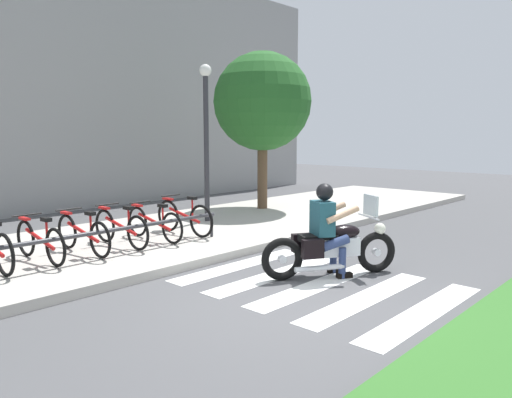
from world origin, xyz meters
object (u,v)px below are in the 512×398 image
Objects in this scene: motorcycle at (331,247)px; bicycle_1 at (40,241)px; bicycle_3 at (121,228)px; street_lamp at (206,128)px; rider at (327,223)px; bicycle_5 at (184,217)px; bicycle_4 at (154,223)px; bicycle_2 at (83,234)px; tree_near_rack at (263,102)px; bike_rack at (119,231)px.

bicycle_1 is (-2.94, 3.57, 0.03)m from motorcycle.
bicycle_3 is 3.48m from street_lamp.
rider is 3.81m from bicycle_3.
motorcycle is 0.38m from rider.
bicycle_5 is at bearing 89.39° from rider.
bicycle_3 is (1.46, -0.00, 0.01)m from bicycle_1.
street_lamp reaches higher than motorcycle.
rider is at bearing -78.91° from bicycle_4.
bicycle_2 is at bearing 121.81° from motorcycle.
bicycle_4 is 0.38× the size of tree_near_rack.
motorcycle is 1.22× the size of bicycle_1.
bicycle_2 is 0.67m from bike_rack.
bicycle_4 is 1.00× the size of bicycle_5.
rider is 0.86× the size of bicycle_5.
street_lamp is (1.35, 4.43, 1.85)m from motorcycle.
street_lamp is (3.57, 0.87, 1.82)m from bicycle_2.
bike_rack is 0.97× the size of tree_near_rack.
bicycle_4 is at bearing 101.96° from motorcycle.
motorcycle is 1.19× the size of bicycle_3.
bicycle_4 is (-0.69, 3.52, -0.35)m from rider.
tree_near_rack is (3.75, 1.27, 2.53)m from bicycle_5.
bike_rack is at bearing 121.53° from motorcycle.
bicycle_4 is (0.73, 0.00, -0.01)m from bicycle_3.
bicycle_1 is at bearing 129.50° from motorcycle.
street_lamp is (4.29, 0.87, 1.83)m from bicycle_1.
motorcycle reaches higher than bicycle_3.
bicycle_1 is at bearing 179.99° from bicycle_3.
bike_rack is (-1.82, -0.55, 0.06)m from bicycle_5.
tree_near_rack reaches higher than motorcycle.
street_lamp is at bearing 13.68° from bicycle_2.
street_lamp reaches higher than bicycle_4.
bicycle_2 is 1.01× the size of bicycle_3.
rider is at bearing -107.91° from street_lamp.
tree_near_rack is at bearing 9.58° from street_lamp.
bicycle_1 is at bearing 179.98° from bicycle_5.
bicycle_5 is 0.44× the size of street_lamp.
bike_rack is at bearing -153.05° from bicycle_4.
bicycle_3 is (0.73, -0.00, 0.00)m from bicycle_2.
bicycle_5 is at bearing -0.02° from bicycle_1.
rider reaches higher than bicycle_3.
bicycle_3 is 0.73m from bicycle_4.
bicycle_3 is 1.46m from bicycle_5.
bicycle_2 is 0.40× the size of bike_rack.
tree_near_rack is at bearing 18.11° from bike_rack.
bicycle_3 is at bearing 56.72° from bike_rack.
bicycle_5 is (1.46, -0.00, 0.01)m from bicycle_3.
bicycle_2 is at bearing 0.00° from bicycle_1.
bicycle_3 is 0.38× the size of tree_near_rack.
bicycle_4 is 1.23m from bike_rack.
bicycle_2 is at bearing 121.36° from rider.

